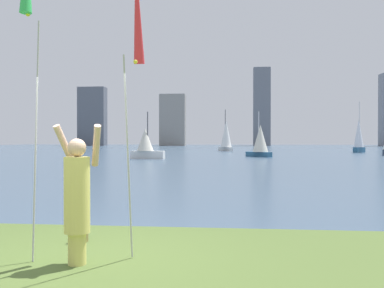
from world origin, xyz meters
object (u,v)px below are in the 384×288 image
at_px(sailboat_1, 260,141).
at_px(sailboat_3, 359,136).
at_px(kite_flag_right, 137,15).
at_px(sailboat_5, 226,135).
at_px(sailboat_6, 146,144).
at_px(bag, 81,233).
at_px(person, 77,195).

xyz_separation_m(sailboat_1, sailboat_3, (12.37, 14.12, 0.48)).
relative_size(kite_flag_right, sailboat_1, 1.03).
height_order(kite_flag_right, sailboat_3, sailboat_3).
relative_size(sailboat_5, sailboat_6, 1.45).
height_order(kite_flag_right, bag, kite_flag_right).
distance_m(bag, sailboat_5, 53.08).
distance_m(kite_flag_right, sailboat_5, 53.57).
relative_size(bag, sailboat_5, 0.05).
relative_size(person, sailboat_1, 0.44).
xyz_separation_m(bag, sailboat_5, (0.86, 53.04, 2.01)).
height_order(sailboat_3, sailboat_6, sailboat_3).
height_order(sailboat_1, sailboat_6, sailboat_1).
bearing_deg(sailboat_5, bag, -90.93).
height_order(person, kite_flag_right, kite_flag_right).
height_order(kite_flag_right, sailboat_6, kite_flag_right).
height_order(sailboat_3, sailboat_5, sailboat_3).
relative_size(sailboat_1, sailboat_6, 1.08).
height_order(sailboat_1, sailboat_3, sailboat_3).
xyz_separation_m(person, bag, (-0.40, 1.22, -0.77)).
distance_m(person, sailboat_5, 54.27).
bearing_deg(kite_flag_right, sailboat_1, 84.36).
relative_size(bag, sailboat_3, 0.05).
xyz_separation_m(person, sailboat_6, (-5.45, 30.37, 0.35)).
xyz_separation_m(kite_flag_right, sailboat_1, (3.43, 34.79, -1.95)).
bearing_deg(sailboat_3, sailboat_1, -131.23).
height_order(bag, sailboat_6, sailboat_6).
distance_m(sailboat_5, sailboat_6, 24.62).
bearing_deg(sailboat_6, sailboat_3, 41.30).
bearing_deg(sailboat_5, sailboat_1, -79.10).
relative_size(bag, sailboat_1, 0.07).
distance_m(person, sailboat_3, 52.28).
xyz_separation_m(kite_flag_right, sailboat_6, (-6.09, 29.67, -2.18)).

